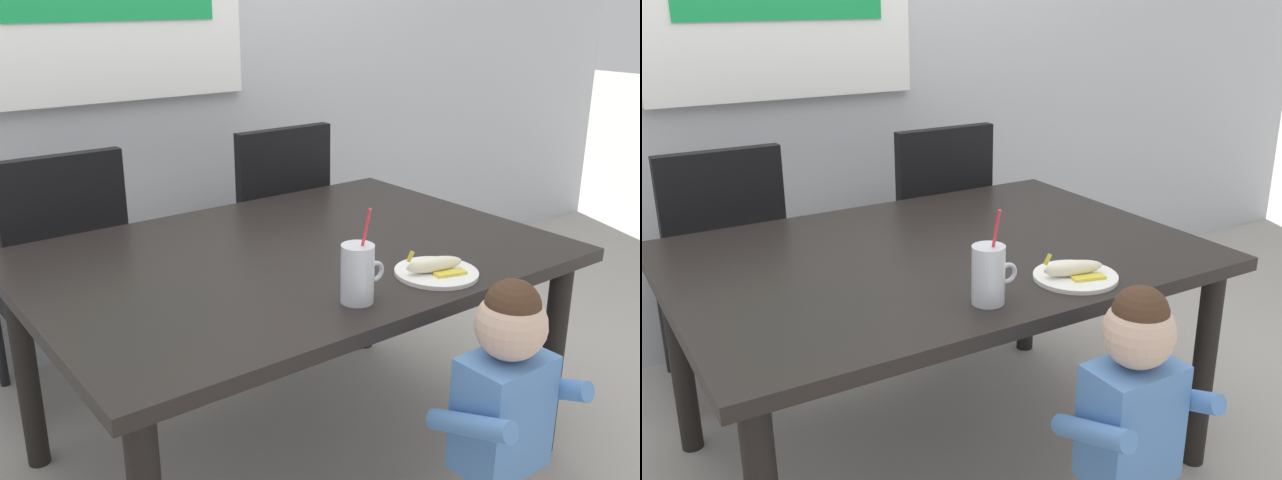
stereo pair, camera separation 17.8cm
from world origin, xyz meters
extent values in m
plane|color=#B7B2A8|center=(0.00, 0.00, 0.00)|extent=(24.00, 24.00, 0.00)
cube|color=black|center=(0.00, 0.00, 0.70)|extent=(1.55, 1.09, 0.04)
cylinder|color=black|center=(0.69, -0.47, 0.34)|extent=(0.07, 0.07, 0.68)
cylinder|color=black|center=(-0.69, 0.47, 0.34)|extent=(0.07, 0.07, 0.68)
cylinder|color=black|center=(0.69, 0.47, 0.34)|extent=(0.07, 0.07, 0.68)
cube|color=black|center=(-0.46, 0.86, 0.45)|extent=(0.44, 0.44, 0.06)
cube|color=black|center=(-0.46, 0.66, 0.72)|extent=(0.42, 0.05, 0.48)
cylinder|color=black|center=(-0.27, 1.05, 0.21)|extent=(0.04, 0.04, 0.42)
cylinder|color=black|center=(-0.27, 0.67, 0.21)|extent=(0.04, 0.04, 0.42)
cylinder|color=black|center=(-0.65, 0.67, 0.21)|extent=(0.04, 0.04, 0.42)
cube|color=black|center=(0.40, 0.83, 0.45)|extent=(0.44, 0.44, 0.06)
cube|color=black|center=(0.40, 0.63, 0.72)|extent=(0.42, 0.05, 0.48)
cylinder|color=black|center=(0.59, 1.02, 0.21)|extent=(0.04, 0.04, 0.42)
cylinder|color=black|center=(0.21, 1.02, 0.21)|extent=(0.04, 0.04, 0.42)
cylinder|color=black|center=(0.59, 0.64, 0.21)|extent=(0.04, 0.04, 0.42)
cylinder|color=black|center=(0.21, 0.64, 0.21)|extent=(0.04, 0.04, 0.42)
cube|color=#598CD1|center=(0.12, -0.73, 0.49)|extent=(0.22, 0.15, 0.30)
sphere|color=beige|center=(0.12, -0.73, 0.72)|extent=(0.17, 0.17, 0.17)
sphere|color=#472D1E|center=(0.12, -0.73, 0.77)|extent=(0.13, 0.13, 0.13)
cylinder|color=#598CD1|center=(-0.02, -0.75, 0.52)|extent=(0.05, 0.24, 0.13)
cylinder|color=#598CD1|center=(0.26, -0.75, 0.52)|extent=(0.05, 0.24, 0.13)
cylinder|color=silver|center=(-0.08, -0.40, 0.80)|extent=(0.08, 0.08, 0.15)
cylinder|color=#8C6647|center=(-0.08, -0.40, 0.77)|extent=(0.07, 0.07, 0.08)
torus|color=silver|center=(-0.02, -0.40, 0.79)|extent=(0.06, 0.01, 0.06)
cylinder|color=#E5333F|center=(-0.07, -0.41, 0.87)|extent=(0.01, 0.06, 0.22)
cylinder|color=white|center=(0.21, -0.39, 0.73)|extent=(0.23, 0.23, 0.01)
ellipsoid|color=#F4EAC6|center=(0.20, -0.40, 0.76)|extent=(0.18, 0.09, 0.04)
cube|color=yellow|center=(0.22, -0.44, 0.74)|extent=(0.10, 0.05, 0.01)
cube|color=yellow|center=(0.23, -0.36, 0.74)|extent=(0.10, 0.05, 0.01)
cylinder|color=yellow|center=(0.13, -0.38, 0.79)|extent=(0.03, 0.02, 0.03)
camera|label=1|loc=(-1.14, -1.67, 1.46)|focal=40.21mm
camera|label=2|loc=(-0.99, -1.77, 1.46)|focal=40.21mm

